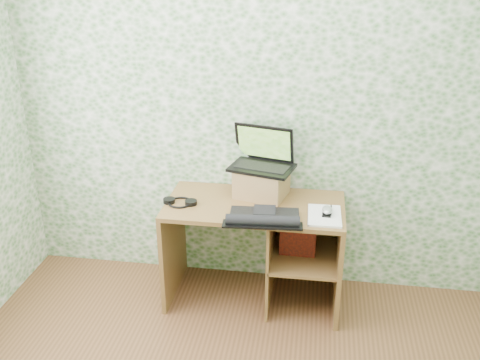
% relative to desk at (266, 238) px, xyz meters
% --- Properties ---
extents(wall_back, '(3.50, 0.00, 3.50)m').
position_rel_desk_xyz_m(wall_back, '(-0.08, 0.28, 0.82)').
color(wall_back, white).
rests_on(wall_back, ground).
extents(desk, '(1.20, 0.60, 0.75)m').
position_rel_desk_xyz_m(desk, '(0.00, 0.00, 0.00)').
color(desk, brown).
rests_on(desk, floor).
extents(riser, '(0.39, 0.35, 0.20)m').
position_rel_desk_xyz_m(riser, '(-0.05, 0.12, 0.37)').
color(riser, olive).
rests_on(riser, desk).
extents(laptop, '(0.47, 0.39, 0.28)m').
position_rel_desk_xyz_m(laptop, '(-0.05, 0.16, 0.53)').
color(laptop, black).
rests_on(laptop, riser).
extents(keyboard, '(0.50, 0.28, 0.07)m').
position_rel_desk_xyz_m(keyboard, '(0.01, -0.26, 0.29)').
color(keyboard, black).
rests_on(keyboard, desk).
extents(headphones, '(0.23, 0.17, 0.03)m').
position_rel_desk_xyz_m(headphones, '(-0.58, -0.10, 0.28)').
color(headphones, black).
rests_on(headphones, desk).
extents(notepad, '(0.22, 0.30, 0.01)m').
position_rel_desk_xyz_m(notepad, '(0.39, -0.14, 0.28)').
color(notepad, white).
rests_on(notepad, desk).
extents(mouse, '(0.08, 0.11, 0.04)m').
position_rel_desk_xyz_m(mouse, '(0.40, -0.13, 0.30)').
color(mouse, silver).
rests_on(mouse, notepad).
extents(pen, '(0.01, 0.14, 0.01)m').
position_rel_desk_xyz_m(pen, '(0.43, -0.08, 0.29)').
color(pen, black).
rests_on(pen, notepad).
extents(red_box, '(0.25, 0.08, 0.29)m').
position_rel_desk_xyz_m(red_box, '(0.22, -0.03, 0.06)').
color(red_box, maroon).
rests_on(red_box, desk).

